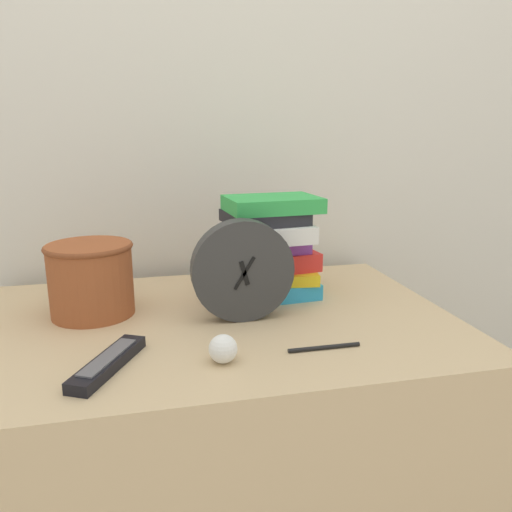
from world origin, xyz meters
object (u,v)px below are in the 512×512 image
object	(u,v)px
desk_clock	(243,271)
pen	(324,347)
tv_remote	(108,363)
crumpled_paper_ball	(223,349)
book_stack	(268,249)
basket	(91,277)

from	to	relation	value
desk_clock	pen	world-z (taller)	desk_clock
tv_remote	pen	xyz separation A→B (m)	(0.39, -0.01, -0.01)
pen	crumpled_paper_ball	bearing A→B (deg)	-177.12
desk_clock	book_stack	world-z (taller)	book_stack
book_stack	crumpled_paper_ball	world-z (taller)	book_stack
desk_clock	basket	xyz separation A→B (m)	(-0.32, 0.10, -0.02)
desk_clock	book_stack	distance (m)	0.17
basket	pen	distance (m)	0.52
desk_clock	crumpled_paper_ball	bearing A→B (deg)	-111.09
basket	desk_clock	bearing A→B (deg)	-18.15
book_stack	crumpled_paper_ball	xyz separation A→B (m)	(-0.17, -0.34, -0.09)
desk_clock	pen	distance (m)	0.24
basket	pen	world-z (taller)	basket
basket	tv_remote	xyz separation A→B (m)	(0.05, -0.28, -0.07)
book_stack	basket	size ratio (longest dim) A/B	1.35
desk_clock	book_stack	size ratio (longest dim) A/B	0.86
desk_clock	basket	size ratio (longest dim) A/B	1.16
pen	book_stack	bearing A→B (deg)	94.43
basket	tv_remote	bearing A→B (deg)	-80.62
crumpled_paper_ball	book_stack	bearing A→B (deg)	63.72
book_stack	tv_remote	world-z (taller)	book_stack
book_stack	tv_remote	size ratio (longest dim) A/B	1.29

